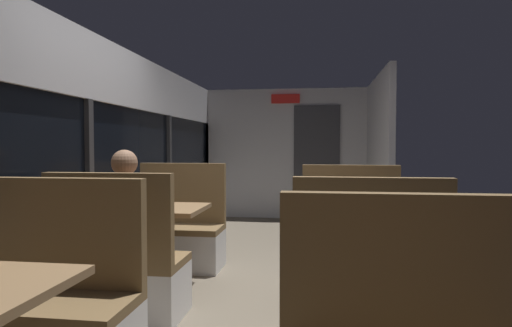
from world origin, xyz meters
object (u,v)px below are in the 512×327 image
(bench_near_window_facing_entry, at_px, (52,318))
(dining_table_mid_window, at_px, (154,218))
(bench_mid_window_facing_end, at_px, (119,274))
(bench_mid_window_facing_entry, at_px, (178,236))
(seated_passenger, at_px, (123,244))
(bench_rear_aisle_facing_end, at_px, (368,295))
(coffee_cup_primary, at_px, (145,200))
(dining_table_rear_aisle, at_px, (358,227))
(bench_rear_aisle_facing_entry, at_px, (351,246))

(bench_near_window_facing_entry, height_order, dining_table_mid_window, bench_near_window_facing_entry)
(bench_mid_window_facing_end, bearing_deg, bench_mid_window_facing_entry, 90.00)
(bench_near_window_facing_entry, xyz_separation_m, seated_passenger, (0.00, 0.91, 0.21))
(bench_mid_window_facing_entry, bearing_deg, bench_rear_aisle_facing_end, -41.77)
(dining_table_mid_window, distance_m, coffee_cup_primary, 0.22)
(bench_near_window_facing_entry, distance_m, dining_table_rear_aisle, 2.26)
(dining_table_mid_window, distance_m, bench_rear_aisle_facing_end, 2.03)
(bench_mid_window_facing_end, height_order, coffee_cup_primary, bench_mid_window_facing_end)
(bench_mid_window_facing_end, xyz_separation_m, dining_table_rear_aisle, (1.79, 0.50, 0.31))
(dining_table_mid_window, height_order, bench_rear_aisle_facing_end, bench_rear_aisle_facing_end)
(bench_rear_aisle_facing_end, height_order, coffee_cup_primary, bench_rear_aisle_facing_end)
(bench_rear_aisle_facing_end, bearing_deg, coffee_cup_primary, 152.23)
(dining_table_rear_aisle, bearing_deg, bench_mid_window_facing_entry, 153.32)
(bench_near_window_facing_entry, xyz_separation_m, bench_rear_aisle_facing_entry, (1.79, 2.04, 0.00))
(bench_rear_aisle_facing_end, height_order, bench_rear_aisle_facing_entry, same)
(bench_mid_window_facing_end, distance_m, coffee_cup_primary, 0.94)
(bench_mid_window_facing_end, xyz_separation_m, bench_rear_aisle_facing_entry, (1.79, 1.20, 0.00))
(bench_mid_window_facing_end, xyz_separation_m, bench_rear_aisle_facing_end, (1.79, -0.20, 0.00))
(bench_rear_aisle_facing_entry, distance_m, coffee_cup_primary, 2.01)
(coffee_cup_primary, bearing_deg, bench_mid_window_facing_end, -81.01)
(dining_table_mid_window, bearing_deg, bench_mid_window_facing_end, -90.00)
(bench_rear_aisle_facing_end, bearing_deg, bench_near_window_facing_entry, -160.29)
(bench_near_window_facing_entry, relative_size, bench_mid_window_facing_entry, 1.00)
(bench_rear_aisle_facing_entry, height_order, coffee_cup_primary, bench_rear_aisle_facing_entry)
(bench_mid_window_facing_end, distance_m, dining_table_rear_aisle, 1.88)
(dining_table_rear_aisle, relative_size, seated_passenger, 0.71)
(bench_near_window_facing_entry, relative_size, seated_passenger, 0.87)
(bench_mid_window_facing_end, xyz_separation_m, seated_passenger, (0.00, 0.07, 0.21))
(bench_mid_window_facing_entry, bearing_deg, dining_table_mid_window, -90.00)
(bench_mid_window_facing_end, xyz_separation_m, bench_mid_window_facing_entry, (0.00, 1.40, 0.00))
(dining_table_mid_window, relative_size, bench_rear_aisle_facing_entry, 0.82)
(bench_rear_aisle_facing_end, relative_size, coffee_cup_primary, 12.22)
(bench_near_window_facing_entry, xyz_separation_m, bench_mid_window_facing_entry, (0.00, 2.24, 0.00))
(bench_mid_window_facing_end, distance_m, bench_mid_window_facing_entry, 1.40)
(dining_table_rear_aisle, distance_m, seated_passenger, 1.84)
(dining_table_mid_window, xyz_separation_m, bench_rear_aisle_facing_end, (1.79, -0.90, -0.31))
(bench_mid_window_facing_end, bearing_deg, dining_table_mid_window, 90.00)
(dining_table_rear_aisle, bearing_deg, dining_table_mid_window, 173.62)
(bench_near_window_facing_entry, relative_size, dining_table_mid_window, 1.22)
(dining_table_mid_window, height_order, bench_rear_aisle_facing_entry, bench_rear_aisle_facing_entry)
(bench_near_window_facing_entry, height_order, dining_table_rear_aisle, bench_near_window_facing_entry)
(dining_table_mid_window, distance_m, bench_mid_window_facing_end, 0.77)
(bench_mid_window_facing_entry, relative_size, bench_rear_aisle_facing_entry, 1.00)
(dining_table_rear_aisle, height_order, bench_rear_aisle_facing_end, bench_rear_aisle_facing_end)
(bench_rear_aisle_facing_end, bearing_deg, bench_rear_aisle_facing_entry, 90.00)
(coffee_cup_primary, bearing_deg, bench_rear_aisle_facing_entry, 11.46)
(dining_table_mid_window, relative_size, seated_passenger, 0.71)
(dining_table_mid_window, xyz_separation_m, bench_rear_aisle_facing_entry, (1.79, 0.50, -0.31))
(dining_table_mid_window, relative_size, dining_table_rear_aisle, 1.00)
(seated_passenger, distance_m, coffee_cup_primary, 0.79)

